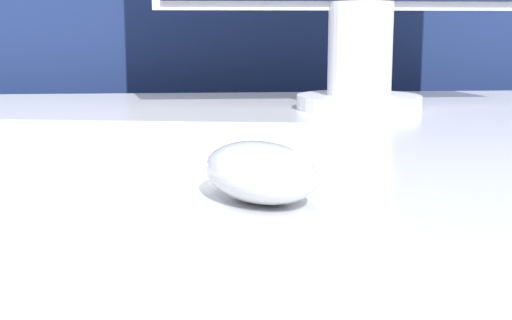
{
  "coord_description": "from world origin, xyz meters",
  "views": [
    {
      "loc": [
        -0.1,
        -0.72,
        0.89
      ],
      "look_at": [
        -0.06,
        -0.22,
        0.8
      ],
      "focal_mm": 50.0,
      "sensor_mm": 36.0,
      "label": 1
    }
  ],
  "objects": [
    {
      "name": "computer_mouse_near",
      "position": [
        -0.06,
        -0.25,
        0.8
      ],
      "size": [
        0.1,
        0.12,
        0.04
      ],
      "rotation": [
        0.0,
        0.0,
        0.4
      ],
      "color": "silver",
      "rests_on": "desk"
    },
    {
      "name": "partition_panel",
      "position": [
        0.0,
        0.68,
        0.59
      ],
      "size": [
        5.0,
        0.03,
        1.18
      ],
      "color": "navy",
      "rests_on": "ground_plane"
    },
    {
      "name": "keyboard",
      "position": [
        -0.16,
        -0.07,
        0.79
      ],
      "size": [
        0.4,
        0.18,
        0.02
      ],
      "rotation": [
        0.0,
        0.0,
        -0.16
      ],
      "color": "silver",
      "rests_on": "desk"
    }
  ]
}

